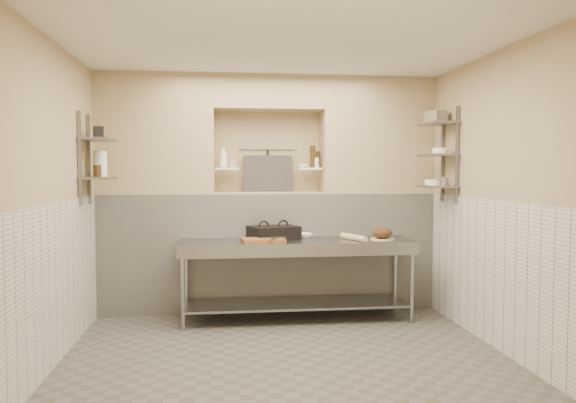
{
  "coord_description": "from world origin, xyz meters",
  "views": [
    {
      "loc": [
        -0.57,
        -4.98,
        1.67
      ],
      "look_at": [
        0.13,
        0.9,
        1.35
      ],
      "focal_mm": 35.0,
      "sensor_mm": 36.0,
      "label": 1
    }
  ],
  "objects": [
    {
      "name": "jug_left",
      "position": [
        -1.84,
        1.16,
        1.75
      ],
      "size": [
        0.14,
        0.14,
        0.27
      ],
      "primitive_type": "cylinder",
      "color": "white",
      "rests_on": "wall_shelf_left_lower"
    },
    {
      "name": "wall_shelf_left_lower",
      "position": [
        -1.84,
        1.05,
        1.6
      ],
      "size": [
        0.3,
        0.5,
        0.02
      ],
      "primitive_type": "cube",
      "color": "slate",
      "rests_on": "wall_left"
    },
    {
      "name": "wainscot_right",
      "position": [
        1.99,
        0.0,
        0.7
      ],
      "size": [
        0.02,
        3.9,
        1.4
      ],
      "primitive_type": "cube",
      "color": "silver",
      "rests_on": "floor"
    },
    {
      "name": "wall_left",
      "position": [
        -2.05,
        0.0,
        1.4
      ],
      "size": [
        0.1,
        3.9,
        2.8
      ],
      "primitive_type": "cube",
      "color": "tan",
      "rests_on": "ground"
    },
    {
      "name": "condiment_a",
      "position": [
        0.6,
        1.76,
        1.81
      ],
      "size": [
        0.05,
        0.05,
        0.2
      ],
      "primitive_type": "cylinder",
      "color": "#36240F",
      "rests_on": "alcove_shelf_right"
    },
    {
      "name": "condiment_c",
      "position": [
        0.58,
        1.74,
        1.77
      ],
      "size": [
        0.07,
        0.07,
        0.12
      ],
      "primitive_type": "cylinder",
      "color": "white",
      "rests_on": "alcove_shelf_right"
    },
    {
      "name": "prep_table",
      "position": [
        0.26,
        1.18,
        0.64
      ],
      "size": [
        2.6,
        0.7,
        0.9
      ],
      "color": "gray",
      "rests_on": "floor"
    },
    {
      "name": "wainscot_left",
      "position": [
        -1.99,
        0.0,
        0.7
      ],
      "size": [
        0.02,
        3.9,
        1.4
      ],
      "primitive_type": "cube",
      "color": "silver",
      "rests_on": "floor"
    },
    {
      "name": "alcove_shelf_right",
      "position": [
        0.5,
        1.75,
        1.7
      ],
      "size": [
        0.28,
        0.16,
        0.02
      ],
      "primitive_type": "cube",
      "color": "white",
      "rests_on": "backwall_lower"
    },
    {
      "name": "backwall_pillar_left",
      "position": [
        -1.33,
        1.75,
        2.1
      ],
      "size": [
        1.35,
        0.4,
        1.4
      ],
      "primitive_type": "cube",
      "color": "tan",
      "rests_on": "backwall_lower"
    },
    {
      "name": "shelf_rail_right_b",
      "position": [
        1.98,
        0.85,
        1.85
      ],
      "size": [
        0.03,
        0.03,
        1.05
      ],
      "primitive_type": "cube",
      "color": "slate",
      "rests_on": "wall_right"
    },
    {
      "name": "backwall_header",
      "position": [
        0.0,
        1.75,
        2.6
      ],
      "size": [
        1.3,
        0.4,
        0.4
      ],
      "primitive_type": "cube",
      "color": "tan",
      "rests_on": "backwall_lower"
    },
    {
      "name": "wall_shelf_right_lower",
      "position": [
        1.84,
        1.05,
        1.5
      ],
      "size": [
        0.3,
        0.5,
        0.02
      ],
      "primitive_type": "cube",
      "color": "slate",
      "rests_on": "wall_right"
    },
    {
      "name": "basket_right",
      "position": [
        1.84,
        1.12,
        2.28
      ],
      "size": [
        0.23,
        0.25,
        0.13
      ],
      "primitive_type": "cube",
      "rotation": [
        0.0,
        0.0,
        0.34
      ],
      "color": "gray",
      "rests_on": "wall_shelf_right_upper"
    },
    {
      "name": "ceiling",
      "position": [
        0.0,
        0.0,
        2.85
      ],
      "size": [
        4.0,
        3.9,
        0.1
      ],
      "primitive_type": "cube",
      "color": "silver",
      "rests_on": "ground"
    },
    {
      "name": "knife_blade",
      "position": [
        -0.0,
        1.09,
        0.95
      ],
      "size": [
        0.28,
        0.06,
        0.01
      ],
      "primitive_type": "cube",
      "rotation": [
        0.0,
        0.0,
        0.11
      ],
      "color": "gray",
      "rests_on": "cutting_board"
    },
    {
      "name": "rolling_pin",
      "position": [
        0.9,
        1.11,
        0.93
      ],
      "size": [
        0.23,
        0.43,
        0.07
      ],
      "primitive_type": "cylinder",
      "rotation": [
        1.57,
        0.0,
        0.4
      ],
      "color": "beige",
      "rests_on": "prep_table"
    },
    {
      "name": "wall_right",
      "position": [
        2.05,
        0.0,
        1.4
      ],
      "size": [
        0.1,
        3.9,
        2.8
      ],
      "primitive_type": "cube",
      "color": "tan",
      "rests_on": "ground"
    },
    {
      "name": "condiment_b",
      "position": [
        0.53,
        1.73,
        1.85
      ],
      "size": [
        0.07,
        0.07,
        0.27
      ],
      "primitive_type": "cylinder",
      "color": "#36240F",
      "rests_on": "alcove_shelf_right"
    },
    {
      "name": "backwall_lower",
      "position": [
        0.0,
        1.75,
        0.7
      ],
      "size": [
        4.0,
        0.4,
        1.4
      ],
      "primitive_type": "cube",
      "color": "silver",
      "rests_on": "floor"
    },
    {
      "name": "bread_board",
      "position": [
        1.22,
        1.11,
        0.91
      ],
      "size": [
        0.27,
        0.27,
        0.02
      ],
      "primitive_type": "cylinder",
      "color": "beige",
      "rests_on": "prep_table"
    },
    {
      "name": "bowl_right_mid",
      "position": [
        1.84,
        0.98,
        1.89
      ],
      "size": [
        0.18,
        0.18,
        0.06
      ],
      "primitive_type": "cylinder",
      "color": "white",
      "rests_on": "wall_shelf_right_mid"
    },
    {
      "name": "hanging_steel",
      "position": [
        0.0,
        1.9,
        1.78
      ],
      "size": [
        0.02,
        0.02,
        0.3
      ],
      "primitive_type": "cylinder",
      "color": "black",
      "rests_on": "utensil_rail"
    },
    {
      "name": "floor",
      "position": [
        0.0,
        0.0,
        -0.05
      ],
      "size": [
        4.0,
        3.9,
        0.1
      ],
      "primitive_type": "cube",
      "color": "#48443F",
      "rests_on": "ground"
    },
    {
      "name": "wall_shelf_right_upper",
      "position": [
        1.84,
        1.05,
        2.2
      ],
      "size": [
        0.3,
        0.5,
        0.03
      ],
      "primitive_type": "cube",
      "color": "slate",
      "rests_on": "wall_right"
    },
    {
      "name": "splash_panel",
      "position": [
        0.0,
        1.85,
        1.64
      ],
      "size": [
        0.6,
        0.08,
        0.45
      ],
      "primitive_type": "cube",
      "rotation": [
        -0.14,
        0.0,
        0.0
      ],
      "color": "#383330",
      "rests_on": "alcove_sill"
    },
    {
      "name": "jar_alcove",
      "position": [
        -0.43,
        1.74,
        1.77
      ],
      "size": [
        0.07,
        0.07,
        0.11
      ],
      "primitive_type": "cube",
      "color": "tan",
      "rests_on": "alcove_shelf_left"
    },
    {
      "name": "alcove_sill",
      "position": [
        0.0,
        1.75,
        1.41
      ],
      "size": [
        1.3,
        0.4,
        0.02
      ],
      "primitive_type": "cube",
      "color": "tan",
      "rests_on": "backwall_lower"
    },
    {
      "name": "utensil_rail",
      "position": [
        0.0,
        1.92,
        1.95
      ],
      "size": [
        0.7,
        0.02,
        0.02
      ],
      "primitive_type": "cylinder",
      "rotation": [
        0.0,
        1.57,
        0.0
      ],
      "color": "gray",
      "rests_on": "wall_back"
    },
    {
      "name": "alcove_shelf_left",
      "position": [
        -0.5,
        1.75,
        1.7
      ],
      "size": [
        0.28,
        0.16,
        0.02
      ],
      "primitive_type": "cube",
      "color": "white",
      "rests_on": "backwall_lower"
    },
    {
      "name": "jar_left",
      "position": [
        -1.84,
        1.0,
        1.67
      ],
      "size": [
        0.08,
        0.08,
        0.12
      ],
      "primitive_type": "cylinder",
      "color": "#36240F",
      "rests_on": "wall_shelf_left_lower"
    },
    {
      "name": "shelf_rail_right_a",
      "position": [
        1.98,
        1.25,
        1.85
      ],
      "size": [
        0.03,
        0.03,
        1.05
      ],
      "primitive_type": "cube",
      "color": "slate",
      "rests_on": "wall_right"
    },
    {
      "name": "mixing_bowl",
      "position": [
        0.38,
        1.43,
        0.93
      ],
      "size": [
        0.22,
        0.22,
        0.05
      ],
      "primitive_type": "imported",
      "rotation": [
        0.0,
        0.0,
        0.08
      ],
      "color": "white",
      "rests_on": "prep_table"
    },
    {
      "name": "box_left_upper",
      "position": [
        -1.84,
        1.09,
        2.08
      ],
      "size": [
        0.12,
        0.12,
        0.13
      ],
      "primitive_type": "cube",
      "rotation": [
        0.0,
        0.0,
        0.4
      ],
      "color": "black",
      "rests_on": "wall_shelf_left_upper"
    },
    {
      "name": "canister_right",
      "position": [
        1.84,
        0.88,
        1.56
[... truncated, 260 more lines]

